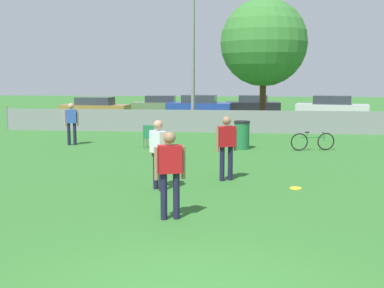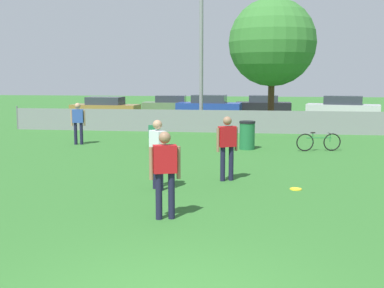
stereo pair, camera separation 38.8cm
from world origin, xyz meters
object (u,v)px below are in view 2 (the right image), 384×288
Objects in this scene: player_defender_red at (227,143)px; spectator_in_blue at (78,120)px; frisbee_disc at (296,189)px; trash_bin at (247,135)px; parked_car_dark at (263,105)px; parked_car_silver at (343,108)px; parked_car_olive at (171,105)px; player_receiver_white at (158,149)px; player_thrower_red at (165,168)px; parked_car_blue at (209,106)px; bicycle_sideline at (319,142)px; tree_near_pole at (272,43)px; light_pole at (201,25)px; parked_car_tan at (105,108)px; folding_chair_sideline at (155,135)px.

spectator_in_blue is (-6.41, 5.95, -0.02)m from player_defender_red.
spectator_in_blue is 5.80× the size of frisbee_disc.
parked_car_dark reaches higher than trash_bin.
parked_car_dark is (0.66, 17.15, 0.12)m from trash_bin.
spectator_in_blue reaches higher than parked_car_silver.
player_receiver_white is at bearing -83.49° from parked_car_olive.
spectator_in_blue is at bearing 101.99° from player_thrower_red.
parked_car_olive is 3.40m from parked_car_blue.
frisbee_disc is at bearing 53.71° from player_receiver_white.
parked_car_dark is (6.67, 0.68, 0.00)m from parked_car_olive.
player_thrower_red is 1.04× the size of bicycle_sideline.
parked_car_silver reaches higher than parked_car_dark.
parked_car_dark is at bearing 91.86° from tree_near_pole.
player_defender_red is 5.89× the size of frisbee_disc.
light_pole is 15.03m from frisbee_disc.
parked_car_tan is 1.13× the size of parked_car_dark.
player_defender_red is 0.43× the size of parked_car_dark.
player_defender_red is (2.26, -12.70, -4.35)m from light_pole.
folding_chair_sideline is (-3.16, 5.45, -0.50)m from player_defender_red.
spectator_in_blue is 0.38× the size of parked_car_tan.
folding_chair_sideline is at bearing 90.64° from player_defender_red.
player_defender_red is 1.91× the size of folding_chair_sideline.
spectator_in_blue is (-5.48, 9.55, -0.02)m from player_thrower_red.
spectator_in_blue reaches higher than parked_car_dark.
bicycle_sideline is 1.54× the size of trash_bin.
parked_car_olive is (-7.01, 9.66, -3.75)m from tree_near_pole.
player_receiver_white is 1.00× the size of player_defender_red.
parked_car_dark is at bearing 57.95° from player_defender_red.
frisbee_disc is at bearing -113.97° from bicycle_sideline.
player_thrower_red and player_defender_red have the same top height.
tree_near_pole reaches higher than bicycle_sideline.
parked_car_olive reaches higher than bicycle_sideline.
trash_bin is 0.24× the size of parked_car_tan.
frisbee_disc is 0.32× the size of folding_chair_sideline.
parked_car_tan is (-7.08, 5.53, -4.68)m from light_pole.
light_pole is at bearing -132.33° from spectator_in_blue.
spectator_in_blue is 6.80m from trash_bin.
parked_car_olive is at bearing 74.89° from player_defender_red.
trash_bin is 0.22× the size of parked_car_silver.
folding_chair_sideline is at bearing -84.86° from parked_car_olive.
folding_chair_sideline is at bearing 128.23° from frisbee_disc.
parked_car_tan reaches higher than trash_bin.
frisbee_disc is 6.55m from trash_bin.
player_defender_red is 1.04× the size of bicycle_sideline.
parked_car_dark is (4.19, 17.31, 0.16)m from folding_chair_sideline.
tree_near_pole is at bearing -57.39° from parked_car_olive.
light_pole is 2.06× the size of parked_car_blue.
parked_car_tan is (-9.70, 12.62, 0.14)m from trash_bin.
bicycle_sideline is 15.93m from parked_car_blue.
tree_near_pole is 7.89m from trash_bin.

